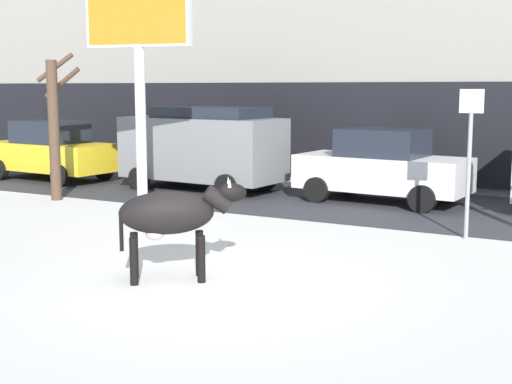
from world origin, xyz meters
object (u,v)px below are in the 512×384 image
(car_white_sedan, at_px, (382,166))
(car_yellow_sedan, at_px, (51,151))
(cow_black, at_px, (171,215))
(car_grey_van, at_px, (203,146))
(billboard, at_px, (138,21))
(street_sign, at_px, (470,151))
(bare_tree_right_lot, at_px, (54,124))

(car_white_sedan, bearing_deg, car_yellow_sedan, -175.59)
(cow_black, bearing_deg, car_grey_van, 120.36)
(car_grey_van, bearing_deg, car_yellow_sedan, -174.93)
(billboard, bearing_deg, street_sign, 5.30)
(car_white_sedan, xyz_separation_m, bare_tree_right_lot, (-7.44, -3.58, 1.02))
(billboard, relative_size, car_white_sedan, 1.29)
(cow_black, relative_size, street_sign, 0.62)
(street_sign, bearing_deg, car_yellow_sedan, 169.09)
(car_yellow_sedan, distance_m, street_sign, 13.50)
(cow_black, distance_m, billboard, 6.82)
(bare_tree_right_lot, bearing_deg, car_grey_van, 54.19)
(billboard, relative_size, bare_tree_right_lot, 1.49)
(car_white_sedan, bearing_deg, car_grey_van, -176.27)
(billboard, bearing_deg, car_yellow_sedan, 151.97)
(car_white_sedan, xyz_separation_m, street_sign, (2.83, -3.35, 0.76))
(car_white_sedan, bearing_deg, billboard, -137.31)
(car_grey_van, xyz_separation_m, street_sign, (7.93, -3.02, 0.43))
(bare_tree_right_lot, bearing_deg, billboard, -8.13)
(cow_black, relative_size, car_yellow_sedan, 0.41)
(car_white_sedan, relative_size, bare_tree_right_lot, 1.15)
(billboard, bearing_deg, car_grey_van, 101.35)
(car_grey_van, height_order, bare_tree_right_lot, bare_tree_right_lot)
(car_yellow_sedan, relative_size, car_white_sedan, 1.00)
(billboard, distance_m, street_sign, 7.69)
(billboard, xyz_separation_m, bare_tree_right_lot, (-3.08, 0.44, -2.39))
(cow_black, distance_m, street_sign, 6.03)
(billboard, distance_m, bare_tree_right_lot, 3.92)
(car_yellow_sedan, xyz_separation_m, car_grey_van, (5.31, 0.47, 0.33))
(billboard, relative_size, car_grey_van, 1.18)
(cow_black, distance_m, car_grey_van, 9.39)
(cow_black, height_order, car_white_sedan, car_white_sedan)
(billboard, height_order, car_yellow_sedan, billboard)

